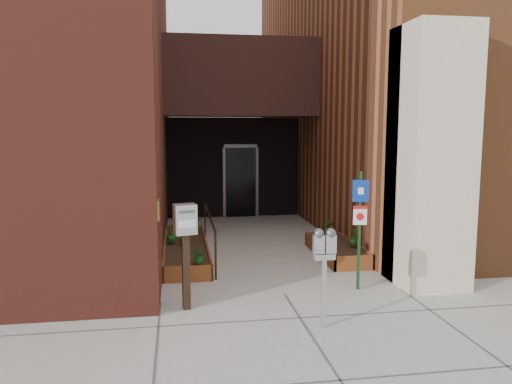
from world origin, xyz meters
name	(u,v)px	position (x,y,z in m)	size (l,w,h in m)	color
ground	(285,295)	(0.00, 0.00, 0.00)	(80.00, 80.00, 0.00)	#9E9991
architecture	(228,47)	(-0.18, 6.89, 4.98)	(20.00, 14.60, 10.00)	maroon
planter_left	(186,250)	(-1.55, 2.70, 0.13)	(0.90, 3.60, 0.30)	brown
planter_right	(337,250)	(1.60, 2.20, 0.13)	(0.80, 2.20, 0.30)	brown
handrail	(209,222)	(-1.05, 2.65, 0.75)	(0.04, 3.34, 0.90)	black
parking_meter	(324,251)	(0.23, -1.38, 1.07)	(0.31, 0.14, 1.39)	#A4A5A7
sign_post	(360,218)	(1.28, 0.09, 1.23)	(0.27, 0.08, 2.00)	#14371B
payment_dropbox	(185,234)	(-1.60, -0.38, 1.15)	(0.36, 0.30, 1.60)	black
shrub_left_a	(199,254)	(-1.34, 1.10, 0.46)	(0.29, 0.29, 0.32)	#175218
shrub_left_b	(182,236)	(-1.62, 2.58, 0.46)	(0.18, 0.18, 0.33)	#255B1A
shrub_left_c	(171,233)	(-1.85, 2.79, 0.50)	(0.22, 0.22, 0.39)	#1D611B
shrub_left_d	(198,224)	(-1.25, 3.84, 0.47)	(0.18, 0.18, 0.35)	#1A5B1A
shrub_right_a	(353,237)	(1.85, 1.90, 0.49)	(0.21, 0.21, 0.37)	#255017
shrub_right_b	(329,228)	(1.63, 2.85, 0.48)	(0.19, 0.19, 0.37)	#245E1A
shrub_right_c	(328,229)	(1.58, 2.81, 0.46)	(0.28, 0.28, 0.32)	#26601B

